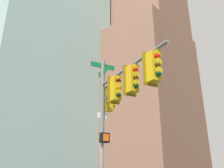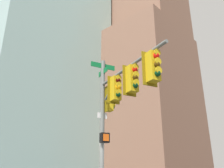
# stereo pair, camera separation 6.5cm
# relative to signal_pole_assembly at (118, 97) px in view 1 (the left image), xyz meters

# --- Properties ---
(signal_pole_assembly) EXTENTS (4.59, 2.11, 6.28)m
(signal_pole_assembly) POSITION_rel_signal_pole_assembly_xyz_m (0.00, 0.00, 0.00)
(signal_pole_assembly) COLOR slate
(signal_pole_assembly) RESTS_ON ground_plane
(building_brick_nearside) EXTENTS (26.03, 15.69, 45.18)m
(building_brick_nearside) POSITION_rel_signal_pole_assembly_xyz_m (26.51, -36.69, 18.41)
(building_brick_nearside) COLOR #845B47
(building_brick_nearside) RESTS_ON ground_plane
(building_brick_midblock) EXTENTS (16.75, 19.34, 30.88)m
(building_brick_midblock) POSITION_rel_signal_pole_assembly_xyz_m (21.33, -34.86, 11.26)
(building_brick_midblock) COLOR #845B47
(building_brick_midblock) RESTS_ON ground_plane
(building_glass_tower) EXTENTS (30.85, 23.76, 83.84)m
(building_glass_tower) POSITION_rel_signal_pole_assembly_xyz_m (42.20, -16.54, 37.74)
(building_glass_tower) COLOR #9EC6C1
(building_glass_tower) RESTS_ON ground_plane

